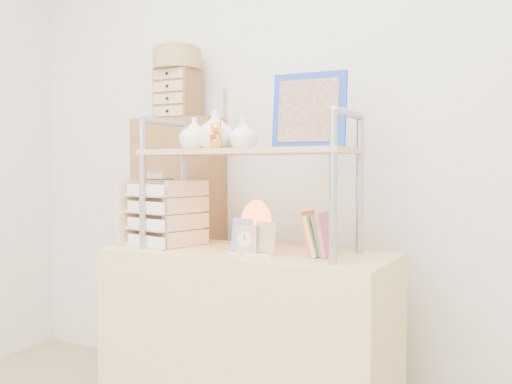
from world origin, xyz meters
The scene contains 9 objects.
desk centered at (0.00, 1.20, 0.38)m, with size 1.20×0.50×0.75m, color tan.
cabinet centered at (-0.61, 1.57, 0.68)m, with size 0.45×0.24×1.35m, color brown.
hutch centered at (-0.03, 1.21, 1.18)m, with size 0.90×0.34×0.73m.
letter_tray centered at (-0.42, 1.17, 0.88)m, with size 0.31×0.30×0.32m.
salt_lamp centered at (0.01, 1.26, 0.86)m, with size 0.14×0.13×0.21m.
desk_clock centered at (0.04, 1.12, 0.81)m, with size 0.09×0.05×0.11m.
postcard_stand centered at (0.06, 1.13, 0.79)m, with size 0.20×0.07×0.14m.
drawer_chest centered at (-0.61, 1.55, 1.48)m, with size 0.20×0.16×0.25m.
woven_basket centered at (-0.61, 1.55, 1.65)m, with size 0.25×0.25×0.10m, color olive.
Camera 1 is at (1.14, -0.86, 1.09)m, focal length 40.00 mm.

